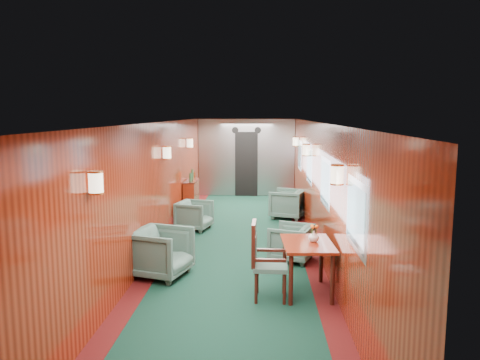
{
  "coord_description": "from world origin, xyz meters",
  "views": [
    {
      "loc": [
        0.43,
        -8.57,
        2.56
      ],
      "look_at": [
        0.0,
        1.31,
        1.15
      ],
      "focal_mm": 35.0,
      "sensor_mm": 36.0,
      "label": 1
    }
  ],
  "objects": [
    {
      "name": "armchair_left_far",
      "position": [
        -1.02,
        1.53,
        0.32
      ],
      "size": [
        0.86,
        0.85,
        0.64
      ],
      "primitive_type": "imported",
      "rotation": [
        0.0,
        0.0,
        1.3
      ],
      "color": "#1A3D39",
      "rests_on": "ground"
    },
    {
      "name": "side_chair",
      "position": [
        0.48,
        -2.32,
        0.59
      ],
      "size": [
        0.5,
        0.53,
        1.09
      ],
      "rotation": [
        0.0,
        0.0,
        -0.03
      ],
      "color": "#1A3D39",
      "rests_on": "ground"
    },
    {
      "name": "dining_table",
      "position": [
        1.11,
        -2.11,
        0.63
      ],
      "size": [
        0.74,
        1.03,
        0.75
      ],
      "rotation": [
        0.0,
        0.0,
        0.05
      ],
      "color": "maroon",
      "rests_on": "ground"
    },
    {
      "name": "room",
      "position": [
        0.0,
        0.0,
        1.63
      ],
      "size": [
        12.0,
        12.1,
        2.4
      ],
      "color": "#0E3324",
      "rests_on": "ground"
    },
    {
      "name": "armchair_left_near",
      "position": [
        -1.13,
        -1.49,
        0.39
      ],
      "size": [
        1.05,
        1.04,
        0.77
      ],
      "primitive_type": "imported",
      "rotation": [
        0.0,
        0.0,
        1.27
      ],
      "color": "#1A3D39",
      "rests_on": "ground"
    },
    {
      "name": "windows_right",
      "position": [
        1.49,
        0.25,
        1.45
      ],
      "size": [
        0.02,
        8.6,
        0.8
      ],
      "color": "#B8B9BF",
      "rests_on": "ground"
    },
    {
      "name": "flower_vase",
      "position": [
        1.2,
        -2.05,
        0.83
      ],
      "size": [
        0.16,
        0.16,
        0.16
      ],
      "primitive_type": "imported",
      "rotation": [
        0.0,
        0.0,
        0.06
      ],
      "color": "beige",
      "rests_on": "dining_table"
    },
    {
      "name": "wall_sconces",
      "position": [
        0.0,
        0.57,
        1.79
      ],
      "size": [
        2.97,
        7.97,
        0.25
      ],
      "color": "beige",
      "rests_on": "ground"
    },
    {
      "name": "armchair_right_near",
      "position": [
        0.98,
        -0.58,
        0.32
      ],
      "size": [
        0.9,
        0.89,
        0.64
      ],
      "primitive_type": "imported",
      "rotation": [
        0.0,
        0.0,
        -1.94
      ],
      "color": "#1A3D39",
      "rests_on": "ground"
    },
    {
      "name": "armchair_right_far",
      "position": [
        1.11,
        2.77,
        0.36
      ],
      "size": [
        0.99,
        0.97,
        0.71
      ],
      "primitive_type": "imported",
      "rotation": [
        0.0,
        0.0,
        -1.9
      ],
      "color": "#1A3D39",
      "rests_on": "ground"
    },
    {
      "name": "bulkhead",
      "position": [
        0.0,
        5.91,
        1.18
      ],
      "size": [
        2.98,
        0.17,
        2.39
      ],
      "color": "#9EA1A5",
      "rests_on": "ground"
    },
    {
      "name": "credenza",
      "position": [
        -1.34,
        3.21,
        0.44
      ],
      "size": [
        0.3,
        0.96,
        1.14
      ],
      "color": "maroon",
      "rests_on": "ground"
    }
  ]
}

